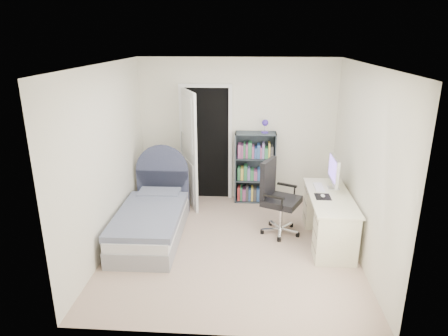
# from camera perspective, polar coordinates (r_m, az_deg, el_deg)

# --- Properties ---
(room_shell) EXTENTS (3.50, 3.70, 2.60)m
(room_shell) POSITION_cam_1_polar(r_m,az_deg,el_deg) (5.29, 1.20, 0.92)
(room_shell) COLOR tan
(room_shell) RESTS_ON ground
(door) EXTENTS (0.92, 0.77, 2.06)m
(door) POSITION_cam_1_polar(r_m,az_deg,el_deg) (6.88, -4.10, 3.17)
(door) COLOR black
(door) RESTS_ON ground
(bed) EXTENTS (0.92, 1.90, 1.16)m
(bed) POSITION_cam_1_polar(r_m,az_deg,el_deg) (6.04, -10.21, -7.13)
(bed) COLOR gray
(bed) RESTS_ON ground
(nightstand) EXTENTS (0.39, 0.39, 0.57)m
(nightstand) POSITION_cam_1_polar(r_m,az_deg,el_deg) (7.24, -9.23, -1.72)
(nightstand) COLOR tan
(nightstand) RESTS_ON ground
(floor_lamp) EXTENTS (0.18, 0.18, 1.26)m
(floor_lamp) POSITION_cam_1_polar(r_m,az_deg,el_deg) (7.22, -5.80, -0.45)
(floor_lamp) COLOR silver
(floor_lamp) RESTS_ON ground
(bookcase) EXTENTS (0.70, 0.30, 1.49)m
(bookcase) POSITION_cam_1_polar(r_m,az_deg,el_deg) (7.06, 4.43, -0.31)
(bookcase) COLOR #36424A
(bookcase) RESTS_ON ground
(desk) EXTENTS (0.58, 1.45, 1.19)m
(desk) POSITION_cam_1_polar(r_m,az_deg,el_deg) (5.93, 14.73, -6.66)
(desk) COLOR #EBE7C5
(desk) RESTS_ON ground
(office_chair) EXTENTS (0.66, 0.66, 1.12)m
(office_chair) POSITION_cam_1_polar(r_m,az_deg,el_deg) (5.96, 7.44, -3.65)
(office_chair) COLOR silver
(office_chair) RESTS_ON ground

